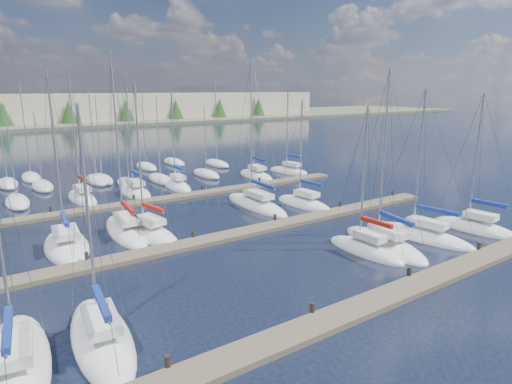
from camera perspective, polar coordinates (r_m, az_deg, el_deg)
ground at (r=75.19m, az=-20.14°, el=3.87°), size 400.00×400.00×0.00m
dock_near at (r=25.44m, az=15.81°, el=-13.82°), size 44.00×1.93×1.10m
dock_mid at (r=35.21m, az=-1.85°, el=-5.45°), size 44.00×1.93×1.10m
dock_far at (r=47.16m, az=-10.99°, el=-0.75°), size 44.00×1.93×1.10m
sailboat_n at (r=49.71m, az=-22.17°, el=-0.73°), size 2.52×7.74×13.94m
sailboat_q at (r=58.07m, az=-0.01°, el=2.22°), size 3.44×7.95×11.35m
sailboat_e at (r=34.08m, az=16.70°, el=-6.66°), size 4.40×9.10×13.81m
sailboat_f at (r=36.91m, az=21.17°, el=-5.45°), size 3.66×8.89×12.39m
sailboat_i at (r=37.23m, az=-16.95°, el=-4.93°), size 3.39×9.58×15.18m
sailboat_a at (r=22.23m, az=-29.35°, el=-19.41°), size 3.78×9.38×12.97m
sailboat_g at (r=40.76m, az=27.16°, el=-4.27°), size 3.15×7.30×12.09m
sailboat_l at (r=44.04m, az=6.40°, el=-1.57°), size 2.94×7.52×11.39m
sailboat_d at (r=32.50m, az=14.36°, el=-7.48°), size 2.36×6.73×11.25m
sailboat_j at (r=36.20m, az=-14.19°, el=-5.29°), size 4.03×8.12×13.13m
sailboat_h at (r=35.36m, az=-23.94°, el=-6.55°), size 3.85×8.44×13.72m
sailboat_b at (r=22.60m, az=-19.89°, el=-17.81°), size 3.39×8.71×11.80m
sailboat_r at (r=60.78m, az=4.54°, el=2.71°), size 3.46×7.80×12.52m
sailboat_o at (r=50.61m, az=-15.81°, el=0.01°), size 2.87×7.49×14.00m
sailboat_k at (r=43.51m, az=-0.02°, el=-1.66°), size 3.10×10.34×15.29m
sailboat_p at (r=52.68m, az=-10.46°, el=0.82°), size 2.80×7.11×12.08m
distant_boats at (r=58.60m, az=-20.29°, el=1.59°), size 36.93×20.75×13.30m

